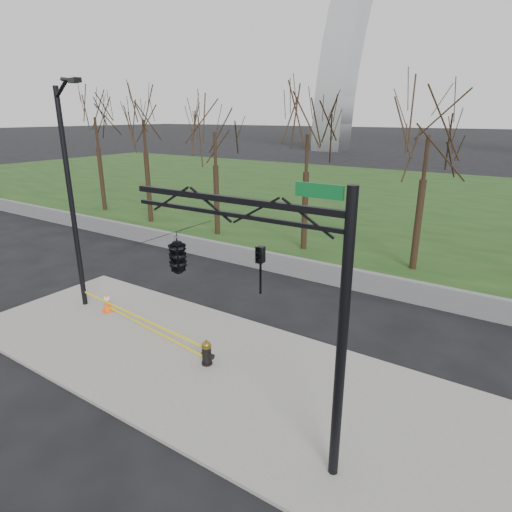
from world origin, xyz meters
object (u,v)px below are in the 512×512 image
Objects in this scene: fire_hydrant at (207,353)px; traffic_signal_mast at (204,258)px; street_light at (71,186)px; traffic_cone at (107,302)px.

traffic_signal_mast is (1.48, -1.69, 3.68)m from fire_hydrant.
fire_hydrant is 4.31m from traffic_signal_mast.
fire_hydrant is 7.74m from street_light.
street_light is at bearing -172.77° from traffic_cone.
traffic_cone is (-5.39, 0.72, -0.00)m from fire_hydrant.
traffic_signal_mast is at bearing -19.31° from traffic_cone.
traffic_signal_mast is at bearing -40.74° from fire_hydrant.
street_light is 1.37× the size of traffic_signal_mast.
fire_hydrant is 1.09× the size of traffic_cone.
street_light reaches higher than fire_hydrant.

